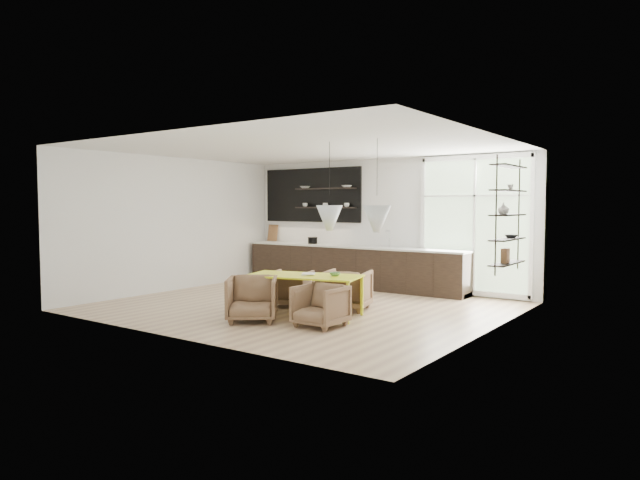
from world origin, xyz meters
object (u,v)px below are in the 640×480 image
Objects in this scene: wire_stool at (251,294)px; armchair_back_left at (291,288)px; armchair_front_right at (320,306)px; armchair_back_right at (347,290)px; armchair_front_left at (252,299)px; dining_table at (304,278)px.

armchair_back_left is at bearing 65.22° from wire_stool.
wire_stool is (-1.83, 0.42, -0.03)m from armchair_front_right.
armchair_back_right is at bearing 36.30° from wire_stool.
wire_stool is at bearing 167.50° from armchair_front_right.
armchair_front_left is at bearing 85.24° from armchair_back_left.
armchair_front_left is (-0.41, -0.84, -0.28)m from dining_table.
dining_table is 1.16m from wire_stool.
armchair_back_left is 1.88m from armchair_front_right.
armchair_back_left is 0.93× the size of armchair_back_right.
wire_stool is at bearing 97.45° from armchair_front_left.
dining_table is 0.97m from armchair_front_left.
armchair_back_left is 1.62× the size of wire_stool.
armchair_front_right is 1.88m from wire_stool.
armchair_back_right reaches higher than wire_stool.
armchair_front_left is at bearing -46.06° from wire_stool.
armchair_back_right reaches higher than armchair_back_left.
armchair_back_right is 0.99× the size of armchair_front_left.
armchair_back_left is at bearing 126.67° from dining_table.
armchair_back_left is at bearing 142.88° from armchair_front_right.
dining_table is 0.96m from armchair_front_right.
armchair_front_left is (-0.70, -1.74, 0.01)m from armchair_back_right.
armchair_back_right is 1.74× the size of wire_stool.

